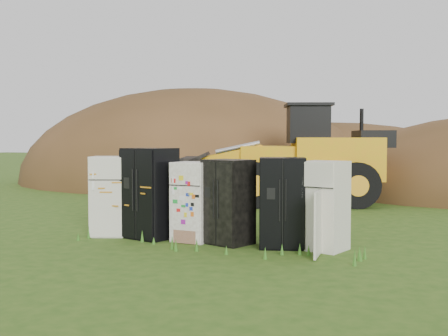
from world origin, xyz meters
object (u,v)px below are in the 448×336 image
Objects in this scene: fridge_open_door at (324,206)px; wheel_loader at (282,154)px; fridge_sticker at (193,202)px; fridge_leftmost at (110,196)px; fridge_black_right at (282,203)px; fridge_dark_mid at (228,202)px; fridge_black_side at (150,193)px.

wheel_loader reaches higher than fridge_open_door.
fridge_sticker is 0.97× the size of fridge_open_door.
fridge_leftmost is 0.26× the size of wheel_loader.
fridge_black_right is 0.26× the size of wheel_loader.
fridge_leftmost is 1.02× the size of fridge_dark_mid.
fridge_black_right is at bearing 16.03° from fridge_black_side.
fridge_open_door is (2.76, 0.05, 0.03)m from fridge_sticker.
fridge_sticker is (1.03, -0.01, -0.14)m from fridge_black_side.
fridge_dark_mid is 0.25× the size of wheel_loader.
fridge_dark_mid is (2.82, 0.01, -0.02)m from fridge_leftmost.
fridge_leftmost is at bearing -159.77° from fridge_dark_mid.
wheel_loader is at bearing 53.73° from fridge_leftmost.
fridge_black_right is (2.97, 0.01, -0.09)m from fridge_black_side.
fridge_leftmost is 0.99× the size of fridge_black_right.
fridge_black_side is 1.84m from fridge_dark_mid.
fridge_black_side is 1.04m from fridge_sticker.
fridge_dark_mid is at bearing -20.36° from fridge_leftmost.
fridge_black_side is at bearing -175.84° from fridge_sticker.
fridge_black_right is (3.95, 0.05, 0.01)m from fridge_leftmost.
fridge_black_right reaches higher than fridge_sticker.
fridge_black_side reaches higher than fridge_open_door.
fridge_open_door is at bearing -19.59° from fridge_leftmost.
fridge_black_side is at bearing -160.94° from fridge_dark_mid.
fridge_dark_mid is at bearing 15.02° from fridge_black_side.
fridge_open_door is 0.25× the size of wheel_loader.
wheel_loader is at bearing 94.44° from fridge_sticker.
wheel_loader is (2.02, 7.21, 0.77)m from fridge_leftmost.
fridge_sticker is 0.24× the size of wheel_loader.
fridge_black_side is at bearing -18.17° from fridge_leftmost.
wheel_loader is (1.04, 7.17, 0.67)m from fridge_black_side.
fridge_black_side is 1.13× the size of fridge_dark_mid.
fridge_dark_mid is 1.00× the size of fridge_open_door.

